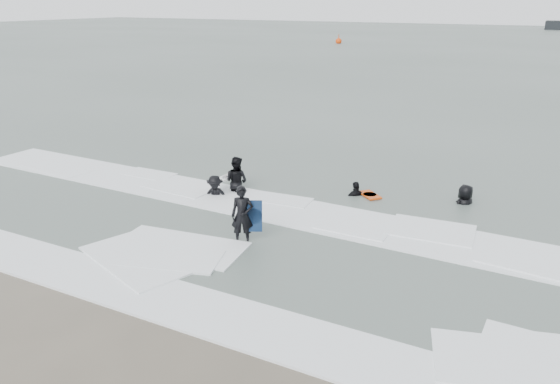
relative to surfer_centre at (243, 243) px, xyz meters
The scene contains 10 objects.
ground 3.16m from the surfer_centre, 85.22° to the right, with size 320.00×320.00×0.00m, color brown.
sea 76.85m from the surfer_centre, 89.80° to the left, with size 320.00×320.00×0.00m, color #47544C.
surfer_centre is the anchor object (origin of this frame).
surfer_wading 4.65m from the surfer_centre, 125.35° to the left, with size 0.95×0.74×1.95m, color black.
surfer_breaker 4.24m from the surfer_centre, 136.49° to the left, with size 1.09×0.63×1.68m, color black.
surfer_right_near 5.72m from the surfer_centre, 74.92° to the left, with size 1.01×0.42×1.72m, color black.
surfer_right_far 8.40m from the surfer_centre, 51.59° to the left, with size 0.92×0.60×1.89m, color black.
surf_foam 0.61m from the surfer_centre, 64.37° to the left, with size 30.03×9.06×0.09m.
bodyboards 3.32m from the surfer_centre, 94.92° to the left, with size 6.09×6.09×1.25m.
buoy 78.42m from the surfer_centre, 110.89° to the left, with size 1.00×1.00×1.65m.
Camera 1 is at (7.95, -9.47, 6.95)m, focal length 35.00 mm.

